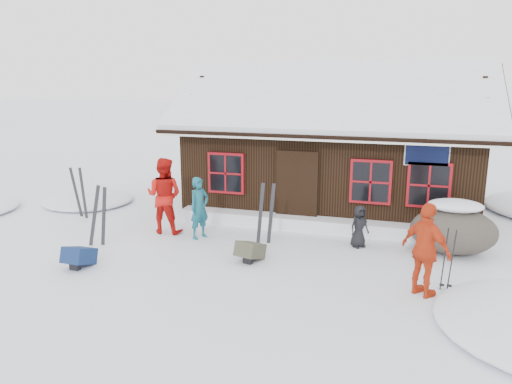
{
  "coord_description": "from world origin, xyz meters",
  "views": [
    {
      "loc": [
        3.59,
        -10.23,
        4.01
      ],
      "look_at": [
        0.28,
        0.72,
        1.3
      ],
      "focal_mm": 35.0,
      "sensor_mm": 36.0,
      "label": 1
    }
  ],
  "objects_px": {
    "skier_crouched": "(359,226)",
    "backpack_blue": "(79,259)",
    "skier_orange_left": "(164,195)",
    "boulder": "(453,229)",
    "skier_teal": "(199,208)",
    "skier_orange_right": "(426,250)",
    "ski_pair_left": "(99,217)",
    "backpack_olive": "(250,254)",
    "ski_poles": "(448,260)"
  },
  "relations": [
    {
      "from": "skier_crouched",
      "to": "backpack_blue",
      "type": "bearing_deg",
      "value": 164.53
    },
    {
      "from": "skier_orange_left",
      "to": "boulder",
      "type": "distance_m",
      "value": 7.04
    },
    {
      "from": "skier_teal",
      "to": "skier_orange_right",
      "type": "distance_m",
      "value": 5.62
    },
    {
      "from": "ski_pair_left",
      "to": "backpack_olive",
      "type": "xyz_separation_m",
      "value": [
        3.73,
        0.07,
        -0.55
      ]
    },
    {
      "from": "boulder",
      "to": "backpack_blue",
      "type": "distance_m",
      "value": 8.32
    },
    {
      "from": "skier_orange_right",
      "to": "boulder",
      "type": "height_order",
      "value": "skier_orange_right"
    },
    {
      "from": "ski_poles",
      "to": "backpack_blue",
      "type": "xyz_separation_m",
      "value": [
        -7.4,
        -1.06,
        -0.42
      ]
    },
    {
      "from": "skier_orange_left",
      "to": "ski_pair_left",
      "type": "relative_size",
      "value": 1.28
    },
    {
      "from": "skier_orange_left",
      "to": "skier_crouched",
      "type": "xyz_separation_m",
      "value": [
        4.92,
        0.29,
        -0.47
      ]
    },
    {
      "from": "backpack_blue",
      "to": "ski_pair_left",
      "type": "bearing_deg",
      "value": 106.3
    },
    {
      "from": "skier_teal",
      "to": "boulder",
      "type": "bearing_deg",
      "value": -56.47
    },
    {
      "from": "backpack_olive",
      "to": "skier_crouched",
      "type": "bearing_deg",
      "value": 50.74
    },
    {
      "from": "skier_orange_left",
      "to": "ski_poles",
      "type": "relative_size",
      "value": 1.57
    },
    {
      "from": "ski_pair_left",
      "to": "backpack_blue",
      "type": "height_order",
      "value": "ski_pair_left"
    },
    {
      "from": "backpack_blue",
      "to": "backpack_olive",
      "type": "bearing_deg",
      "value": 23.56
    },
    {
      "from": "skier_orange_left",
      "to": "ski_pair_left",
      "type": "bearing_deg",
      "value": 52.56
    },
    {
      "from": "ski_poles",
      "to": "backpack_olive",
      "type": "height_order",
      "value": "ski_poles"
    },
    {
      "from": "ski_poles",
      "to": "backpack_blue",
      "type": "height_order",
      "value": "ski_poles"
    },
    {
      "from": "ski_pair_left",
      "to": "backpack_olive",
      "type": "distance_m",
      "value": 3.77
    },
    {
      "from": "ski_pair_left",
      "to": "skier_crouched",
      "type": "bearing_deg",
      "value": 15.45
    },
    {
      "from": "ski_pair_left",
      "to": "backpack_olive",
      "type": "relative_size",
      "value": 2.49
    },
    {
      "from": "skier_orange_left",
      "to": "skier_orange_right",
      "type": "distance_m",
      "value": 6.66
    },
    {
      "from": "skier_teal",
      "to": "skier_crouched",
      "type": "relative_size",
      "value": 1.53
    },
    {
      "from": "skier_crouched",
      "to": "backpack_blue",
      "type": "distance_m",
      "value": 6.34
    },
    {
      "from": "skier_orange_right",
      "to": "skier_crouched",
      "type": "relative_size",
      "value": 1.74
    },
    {
      "from": "ski_pair_left",
      "to": "backpack_blue",
      "type": "bearing_deg",
      "value": -75.31
    },
    {
      "from": "skier_teal",
      "to": "ski_pair_left",
      "type": "relative_size",
      "value": 1.02
    },
    {
      "from": "skier_orange_right",
      "to": "skier_crouched",
      "type": "bearing_deg",
      "value": -20.47
    },
    {
      "from": "boulder",
      "to": "backpack_olive",
      "type": "height_order",
      "value": "boulder"
    },
    {
      "from": "boulder",
      "to": "ski_poles",
      "type": "height_order",
      "value": "ski_poles"
    },
    {
      "from": "skier_crouched",
      "to": "backpack_olive",
      "type": "distance_m",
      "value": 2.75
    },
    {
      "from": "ski_poles",
      "to": "skier_orange_right",
      "type": "bearing_deg",
      "value": -136.48
    },
    {
      "from": "skier_orange_left",
      "to": "skier_crouched",
      "type": "relative_size",
      "value": 1.93
    },
    {
      "from": "skier_teal",
      "to": "skier_orange_left",
      "type": "xyz_separation_m",
      "value": [
        -1.04,
        0.17,
        0.2
      ]
    },
    {
      "from": "backpack_blue",
      "to": "ski_poles",
      "type": "bearing_deg",
      "value": 9.2
    },
    {
      "from": "skier_crouched",
      "to": "ski_poles",
      "type": "height_order",
      "value": "ski_poles"
    },
    {
      "from": "skier_orange_right",
      "to": "backpack_olive",
      "type": "xyz_separation_m",
      "value": [
        -3.6,
        0.75,
        -0.72
      ]
    },
    {
      "from": "skier_teal",
      "to": "boulder",
      "type": "height_order",
      "value": "skier_teal"
    },
    {
      "from": "skier_orange_left",
      "to": "ski_poles",
      "type": "xyz_separation_m",
      "value": [
        6.75,
        -1.67,
        -0.39
      ]
    },
    {
      "from": "skier_teal",
      "to": "ski_pair_left",
      "type": "distance_m",
      "value": 2.39
    },
    {
      "from": "skier_orange_left",
      "to": "skier_orange_right",
      "type": "relative_size",
      "value": 1.11
    },
    {
      "from": "ski_pair_left",
      "to": "skier_orange_left",
      "type": "bearing_deg",
      "value": 53.94
    },
    {
      "from": "skier_teal",
      "to": "skier_crouched",
      "type": "xyz_separation_m",
      "value": [
        3.88,
        0.46,
        -0.27
      ]
    },
    {
      "from": "skier_orange_left",
      "to": "skier_orange_right",
      "type": "height_order",
      "value": "skier_orange_left"
    },
    {
      "from": "skier_teal",
      "to": "backpack_blue",
      "type": "xyz_separation_m",
      "value": [
        -1.69,
        -2.56,
        -0.6
      ]
    },
    {
      "from": "ski_poles",
      "to": "backpack_blue",
      "type": "bearing_deg",
      "value": -171.88
    },
    {
      "from": "ski_poles",
      "to": "backpack_olive",
      "type": "xyz_separation_m",
      "value": [
        -4.03,
        0.34,
        -0.42
      ]
    },
    {
      "from": "skier_crouched",
      "to": "skier_orange_left",
      "type": "bearing_deg",
      "value": 139.45
    },
    {
      "from": "skier_teal",
      "to": "skier_orange_right",
      "type": "bearing_deg",
      "value": -82.61
    },
    {
      "from": "skier_crouched",
      "to": "boulder",
      "type": "bearing_deg",
      "value": -38.5
    }
  ]
}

